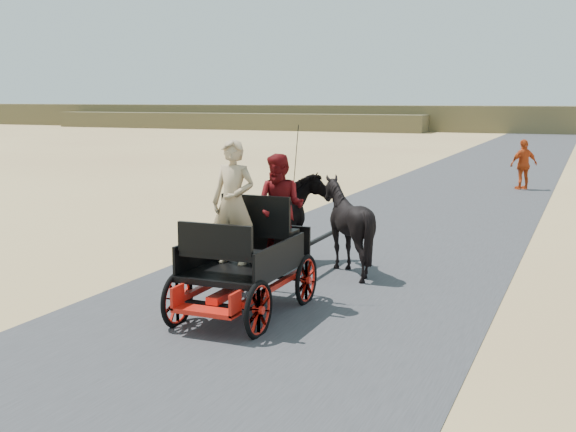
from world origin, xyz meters
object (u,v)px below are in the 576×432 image
at_px(carriage, 245,289).
at_px(horse_right, 347,226).
at_px(pedestrian, 524,165).
at_px(horse_left, 290,222).

distance_m(carriage, horse_right, 3.09).
relative_size(carriage, pedestrian, 1.39).
relative_size(horse_left, pedestrian, 1.16).
bearing_deg(pedestrian, carriage, 43.01).
distance_m(horse_left, pedestrian, 13.98).
bearing_deg(carriage, pedestrian, 81.94).
bearing_deg(horse_left, pedestrian, -102.02).
xyz_separation_m(horse_left, pedestrian, (2.91, 13.68, 0.02)).
bearing_deg(pedestrian, horse_left, 39.05).
height_order(carriage, pedestrian, pedestrian).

